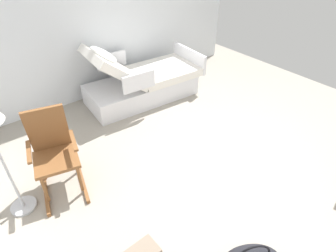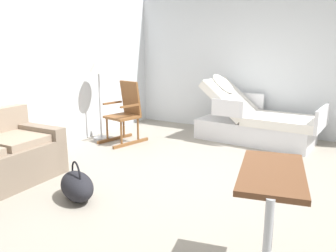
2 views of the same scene
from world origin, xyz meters
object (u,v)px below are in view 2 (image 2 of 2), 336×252
(rocking_chair, at_px, (126,113))
(duffel_bag, at_px, (77,186))
(hospital_bed, at_px, (255,123))
(floor_lamp, at_px, (98,70))
(overbed_table, at_px, (269,219))

(rocking_chair, height_order, duffel_bag, rocking_chair)
(hospital_bed, height_order, floor_lamp, floor_lamp)
(hospital_bed, relative_size, rocking_chair, 2.02)
(rocking_chair, relative_size, duffel_bag, 1.63)
(rocking_chair, height_order, overbed_table, rocking_chair)
(rocking_chair, xyz_separation_m, duffel_bag, (-2.13, -0.93, -0.35))
(duffel_bag, bearing_deg, rocking_chair, 23.54)
(hospital_bed, height_order, rocking_chair, hospital_bed)
(hospital_bed, xyz_separation_m, duffel_bag, (-3.27, 1.02, -0.16))
(hospital_bed, bearing_deg, floor_lamp, 116.35)
(rocking_chair, bearing_deg, duffel_bag, -156.46)
(hospital_bed, relative_size, duffel_bag, 3.29)
(duffel_bag, bearing_deg, overbed_table, -101.43)
(hospital_bed, relative_size, floor_lamp, 1.43)
(floor_lamp, bearing_deg, hospital_bed, -63.65)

